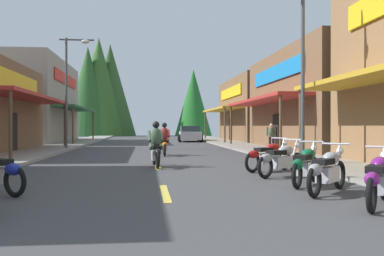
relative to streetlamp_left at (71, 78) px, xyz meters
name	(u,v)px	position (x,y,z in m)	size (l,w,h in m)	color
ground	(153,152)	(4.80, -1.66, -4.30)	(9.37, 78.01, 0.10)	#424244
sidewalk_left	(44,150)	(-1.19, -1.66, -4.19)	(2.62, 78.01, 0.12)	gray
sidewalk_right	(257,149)	(10.80, -1.66, -4.19)	(2.62, 78.01, 0.12)	gray
centerline_dashes	(153,148)	(4.80, 0.98, -4.24)	(0.16, 50.74, 0.01)	#E0C64C
storefront_left_far	(18,102)	(-6.44, 12.15, -0.79)	(9.73, 13.90, 6.93)	gray
storefront_right_middle	(329,101)	(15.35, -1.11, -1.33)	(8.35, 13.51, 5.83)	brown
storefront_right_far	(265,110)	(15.32, 12.98, -1.40)	(8.29, 13.08, 5.70)	brown
streetlamp_left	(71,78)	(0.00, 0.00, 0.00)	(2.02, 0.30, 6.60)	#474C51
streetlamp_right	(295,40)	(9.62, -11.53, 0.16)	(2.02, 0.30, 6.89)	#474C51
motorcycle_parked_right_0	(378,179)	(8.44, -19.19, -3.76)	(1.36, 1.77, 1.04)	black
motorcycle_parked_right_1	(327,170)	(8.16, -17.67, -3.76)	(1.52, 1.64, 1.04)	black
motorcycle_parked_right_2	(306,165)	(8.17, -16.40, -3.76)	(1.32, 1.80, 1.04)	black
motorcycle_parked_right_3	(281,159)	(8.14, -14.60, -3.76)	(1.76, 1.38, 1.04)	black
motorcycle_parked_right_4	(268,155)	(8.19, -13.15, -3.76)	(1.84, 1.27, 1.04)	black
rider_cruising_lead	(156,148)	(4.74, -11.44, -3.59)	(0.60, 2.14, 1.57)	black
rider_cruising_trailing	(164,142)	(5.26, -5.73, -3.59)	(0.60, 2.14, 1.57)	black
pedestrian_strolling	(271,135)	(11.72, -1.37, -3.36)	(0.55, 0.34, 1.56)	black
parked_car_curbside	(190,134)	(8.29, 12.51, -3.56)	(2.20, 4.37, 1.40)	silver
treeline_backdrop	(104,92)	(-1.64, 37.34, 2.04)	(21.01, 13.65, 13.79)	#2C4E23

